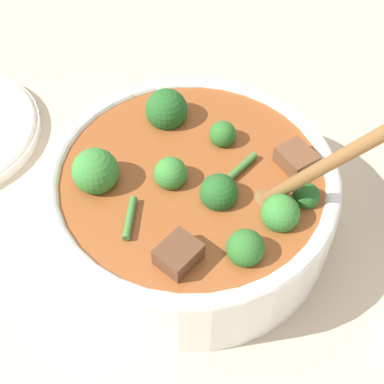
# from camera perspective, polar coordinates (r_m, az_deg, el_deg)

# --- Properties ---
(ground_plane) EXTENTS (4.00, 4.00, 0.00)m
(ground_plane) POSITION_cam_1_polar(r_m,az_deg,el_deg) (0.57, 0.00, -3.55)
(ground_plane) COLOR #C6B293
(stew_bowl) EXTENTS (0.28, 0.33, 0.25)m
(stew_bowl) POSITION_cam_1_polar(r_m,az_deg,el_deg) (0.53, 0.04, -0.30)
(stew_bowl) COLOR white
(stew_bowl) RESTS_ON ground_plane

